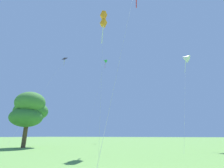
# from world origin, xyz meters

# --- Properties ---
(kite_green_small) EXTENTS (1.72, 10.55, 22.06)m
(kite_green_small) POSITION_xyz_m (-17.94, 33.17, 21.35)
(kite_green_small) COLOR green
(kite_green_small) RESTS_ON ground_plane
(kite_white_distant) EXTENTS (1.95, 8.02, 12.31)m
(kite_white_distant) POSITION_xyz_m (1.98, 18.66, 11.62)
(kite_white_distant) COLOR white
(kite_white_distant) RESTS_ON ground_plane
(kite_orange_box) EXTENTS (2.50, 4.66, 16.93)m
(kite_orange_box) POSITION_xyz_m (-6.99, 11.55, 15.73)
(kite_orange_box) COLOR orange
(kite_orange_box) RESTS_ON ground_plane
(kite_black_large) EXTENTS (3.82, 7.68, 17.64)m
(kite_black_large) POSITION_xyz_m (-21.36, 20.21, 15.95)
(kite_black_large) COLOR black
(kite_black_large) RESTS_ON ground_plane
(tree_right_cluster) EXTENTS (4.80, 5.28, 7.08)m
(tree_right_cluster) POSITION_xyz_m (-17.78, 11.19, 4.67)
(tree_right_cluster) COLOR brown
(tree_right_cluster) RESTS_ON ground_plane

